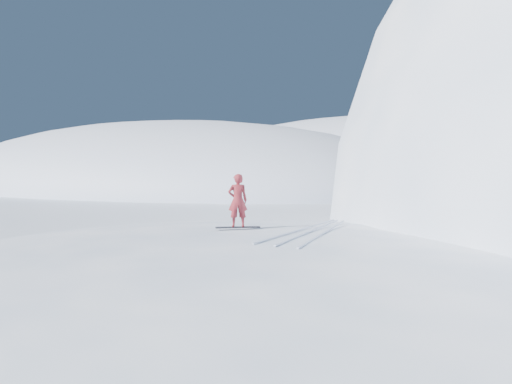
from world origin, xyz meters
TOP-DOWN VIEW (x-y plane):
  - ground at (0.00, 0.00)m, footprint 400.00×400.00m
  - near_ridge at (1.00, 3.00)m, footprint 36.00×28.00m
  - far_ridge_a at (-70.00, 60.00)m, footprint 120.00×70.00m
  - far_ridge_c at (-40.00, 110.00)m, footprint 140.00×90.00m
  - wind_bumps at (-0.56, 2.12)m, footprint 16.00×14.40m
  - snowboard at (-2.87, 3.66)m, footprint 1.22×1.18m
  - snowboarder at (-2.87, 3.66)m, footprint 0.73×0.72m
  - vapor_plume at (-53.52, 41.09)m, footprint 10.41×8.33m
  - board_tracks at (-0.57, 4.42)m, footprint 2.01×5.97m

SIDE VIEW (x-z plane):
  - ground at x=0.00m, z-range 0.00..0.00m
  - near_ridge at x=1.00m, z-range -2.40..2.40m
  - far_ridge_a at x=-70.00m, z-range -14.00..14.00m
  - far_ridge_c at x=-40.00m, z-range -18.00..18.00m
  - wind_bumps at x=-0.56m, z-range -0.50..0.50m
  - vapor_plume at x=-53.52m, z-range -3.64..3.64m
  - snowboard at x=-2.87m, z-range 2.40..2.42m
  - board_tracks at x=-0.57m, z-range 2.40..2.44m
  - snowboarder at x=-2.87m, z-range 2.42..4.12m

